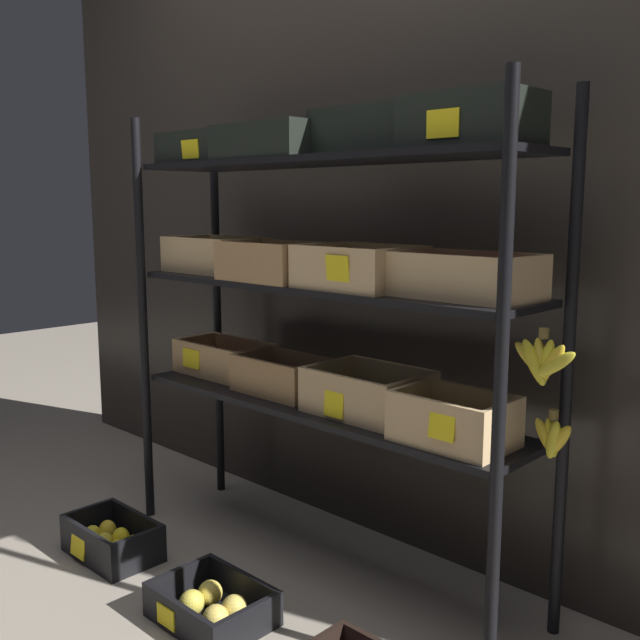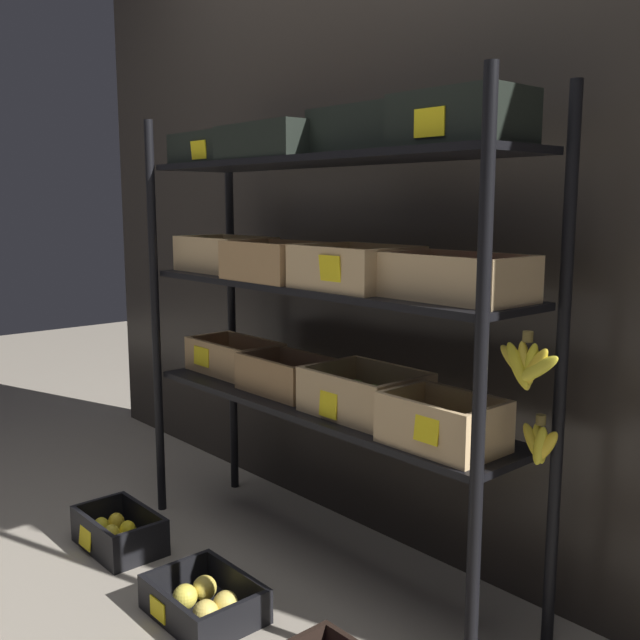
# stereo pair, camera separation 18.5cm
# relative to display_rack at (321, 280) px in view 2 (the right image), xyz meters

# --- Properties ---
(ground_plane) EXTENTS (10.00, 10.00, 0.00)m
(ground_plane) POSITION_rel_display_rack_xyz_m (-0.00, 0.00, -0.94)
(ground_plane) COLOR gray
(storefront_wall) EXTENTS (3.86, 0.12, 2.20)m
(storefront_wall) POSITION_rel_display_rack_xyz_m (-0.00, 0.37, 0.16)
(storefront_wall) COLOR #2D2823
(storefront_wall) RESTS_ON ground_plane
(display_rack) EXTENTS (1.61, 0.37, 1.47)m
(display_rack) POSITION_rel_display_rack_xyz_m (0.00, 0.00, 0.00)
(display_rack) COLOR black
(display_rack) RESTS_ON ground_plane
(crate_ground_lemon) EXTENTS (0.33, 0.21, 0.13)m
(crate_ground_lemon) POSITION_rel_display_rack_xyz_m (-0.54, -0.44, -0.89)
(crate_ground_lemon) COLOR black
(crate_ground_lemon) RESTS_ON ground_plane
(crate_ground_apple_gold) EXTENTS (0.33, 0.25, 0.10)m
(crate_ground_apple_gold) POSITION_rel_display_rack_xyz_m (0.00, -0.45, -0.90)
(crate_ground_apple_gold) COLOR black
(crate_ground_apple_gold) RESTS_ON ground_plane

